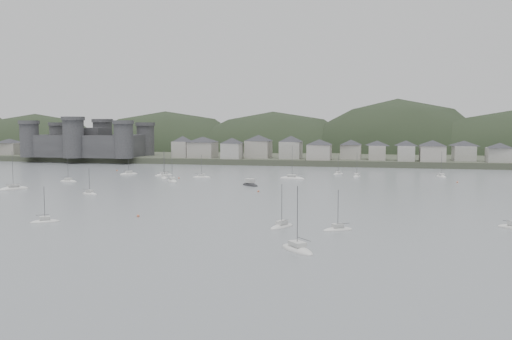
# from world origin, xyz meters

# --- Properties ---
(ground) EXTENTS (900.00, 900.00, 0.00)m
(ground) POSITION_xyz_m (0.00, 0.00, 0.00)
(ground) COLOR slate
(ground) RESTS_ON ground
(far_shore_land) EXTENTS (900.00, 250.00, 3.00)m
(far_shore_land) POSITION_xyz_m (0.00, 295.00, 1.50)
(far_shore_land) COLOR #383D2D
(far_shore_land) RESTS_ON ground
(forested_ridge) EXTENTS (851.55, 103.94, 102.57)m
(forested_ridge) POSITION_xyz_m (4.83, 269.40, -11.28)
(forested_ridge) COLOR black
(forested_ridge) RESTS_ON ground
(castle) EXTENTS (66.00, 43.00, 20.00)m
(castle) POSITION_xyz_m (-120.00, 179.80, 10.96)
(castle) COLOR #39383B
(castle) RESTS_ON far_shore_land
(waterfront_town) EXTENTS (451.48, 28.46, 12.92)m
(waterfront_town) POSITION_xyz_m (50.59, 183.34, 8.66)
(waterfront_town) COLOR #A29E94
(waterfront_town) RESTS_ON far_shore_land
(sailboat_lead) EXTENTS (5.18, 8.89, 11.57)m
(sailboat_lead) POSITION_xyz_m (-42.25, 99.37, 0.17)
(sailboat_lead) COLOR silver
(sailboat_lead) RESTS_ON ground
(moored_fleet) EXTENTS (239.02, 158.24, 13.86)m
(moored_fleet) POSITION_xyz_m (-6.90, 59.29, 0.18)
(moored_fleet) COLOR silver
(moored_fleet) RESTS_ON ground
(motor_launch_far) EXTENTS (8.25, 8.39, 4.05)m
(motor_launch_far) POSITION_xyz_m (-3.62, 81.82, 0.29)
(motor_launch_far) COLOR black
(motor_launch_far) RESTS_ON ground
(mooring_buoys) EXTENTS (180.55, 119.06, 0.70)m
(mooring_buoys) POSITION_xyz_m (-3.05, 67.91, 0.15)
(mooring_buoys) COLOR #C86542
(mooring_buoys) RESTS_ON ground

